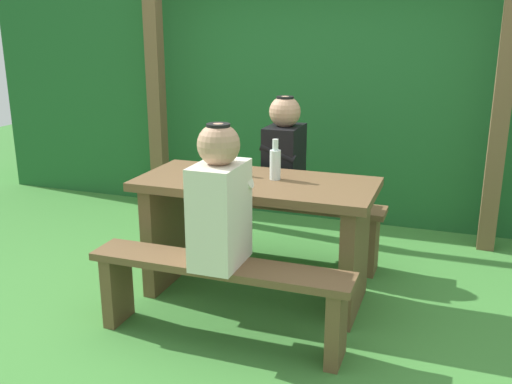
{
  "coord_description": "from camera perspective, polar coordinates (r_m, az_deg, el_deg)",
  "views": [
    {
      "loc": [
        1.08,
        -3.05,
        1.61
      ],
      "look_at": [
        0.0,
        0.0,
        0.66
      ],
      "focal_mm": 40.08,
      "sensor_mm": 36.0,
      "label": 1
    }
  ],
  "objects": [
    {
      "name": "ground_plane",
      "position": [
        3.61,
        0.0,
        -10.11
      ],
      "size": [
        12.0,
        12.0,
        0.0
      ],
      "primitive_type": "plane",
      "color": "#3F8236"
    },
    {
      "name": "person_white_shirt",
      "position": [
        2.83,
        -3.62,
        -0.87
      ],
      "size": [
        0.25,
        0.35,
        0.72
      ],
      "color": "silver",
      "rests_on": "bench_near"
    },
    {
      "name": "pergola_post_left",
      "position": [
        5.03,
        -9.89,
        9.03
      ],
      "size": [
        0.12,
        0.12,
        1.98
      ],
      "primitive_type": "cube",
      "color": "brown",
      "rests_on": "ground_plane"
    },
    {
      "name": "bench_near",
      "position": [
        3.0,
        -3.71,
        -9.24
      ],
      "size": [
        1.4,
        0.24,
        0.44
      ],
      "color": "brown",
      "rests_on": "ground_plane"
    },
    {
      "name": "drinking_glass",
      "position": [
        3.36,
        -2.92,
        1.94
      ],
      "size": [
        0.07,
        0.07,
        0.08
      ],
      "primitive_type": "cylinder",
      "color": "silver",
      "rests_on": "picnic_table"
    },
    {
      "name": "person_black_coat",
      "position": [
        3.87,
        2.79,
        3.85
      ],
      "size": [
        0.25,
        0.35,
        0.72
      ],
      "color": "black",
      "rests_on": "bench_far"
    },
    {
      "name": "bench_far",
      "position": [
        3.99,
        2.75,
        -2.56
      ],
      "size": [
        1.4,
        0.24,
        0.44
      ],
      "color": "brown",
      "rests_on": "ground_plane"
    },
    {
      "name": "hedge_backdrop",
      "position": [
        5.22,
        7.51,
        9.0
      ],
      "size": [
        6.4,
        0.9,
        1.91
      ],
      "primitive_type": "cube",
      "color": "#205B2A",
      "rests_on": "ground_plane"
    },
    {
      "name": "picnic_table",
      "position": [
        3.42,
        0.0,
        -2.6
      ],
      "size": [
        1.4,
        0.64,
        0.73
      ],
      "color": "brown",
      "rests_on": "ground_plane"
    },
    {
      "name": "bottle_left",
      "position": [
        3.5,
        -3.69,
        3.59
      ],
      "size": [
        0.06,
        0.06,
        0.27
      ],
      "color": "silver",
      "rests_on": "picnic_table"
    },
    {
      "name": "pergola_post_right",
      "position": [
        4.4,
        23.21,
        6.94
      ],
      "size": [
        0.12,
        0.12,
        1.98
      ],
      "primitive_type": "cube",
      "color": "brown",
      "rests_on": "ground_plane"
    },
    {
      "name": "bottle_right",
      "position": [
        3.35,
        1.93,
        2.92
      ],
      "size": [
        0.06,
        0.06,
        0.24
      ],
      "color": "silver",
      "rests_on": "picnic_table"
    }
  ]
}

